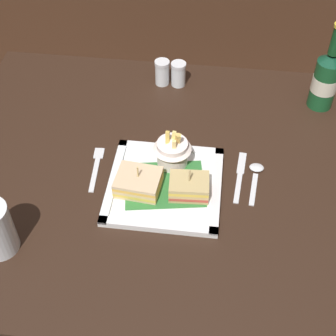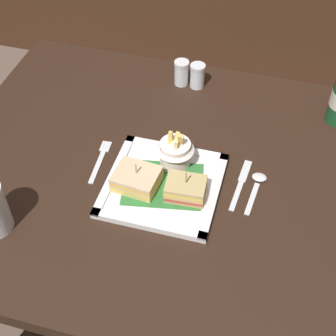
% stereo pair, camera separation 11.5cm
% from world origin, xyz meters
% --- Properties ---
extents(ground_plane, '(6.00, 6.00, 0.00)m').
position_xyz_m(ground_plane, '(0.00, 0.00, 0.00)').
color(ground_plane, brown).
extents(dining_table, '(1.14, 0.89, 0.77)m').
position_xyz_m(dining_table, '(0.00, 0.00, 0.62)').
color(dining_table, black).
rests_on(dining_table, ground_plane).
extents(square_plate, '(0.26, 0.26, 0.02)m').
position_xyz_m(square_plate, '(-0.01, -0.05, 0.78)').
color(square_plate, white).
rests_on(square_plate, dining_table).
extents(sandwich_half_left, '(0.11, 0.09, 0.07)m').
position_xyz_m(sandwich_half_left, '(-0.07, -0.07, 0.80)').
color(sandwich_half_left, '#E2BC84').
rests_on(sandwich_half_left, square_plate).
extents(sandwich_half_right, '(0.09, 0.07, 0.08)m').
position_xyz_m(sandwich_half_right, '(0.05, -0.07, 0.80)').
color(sandwich_half_right, tan).
rests_on(sandwich_half_right, square_plate).
extents(fries_cup, '(0.09, 0.09, 0.10)m').
position_xyz_m(fries_cup, '(0.00, 0.02, 0.83)').
color(fries_cup, white).
rests_on(fries_cup, square_plate).
extents(beer_bottle, '(0.07, 0.07, 0.25)m').
position_xyz_m(beer_bottle, '(0.38, 0.30, 0.86)').
color(beer_bottle, '#164D26').
rests_on(beer_bottle, dining_table).
extents(fork, '(0.03, 0.15, 0.00)m').
position_xyz_m(fork, '(-0.18, -0.01, 0.77)').
color(fork, silver).
rests_on(fork, dining_table).
extents(knife, '(0.03, 0.17, 0.00)m').
position_xyz_m(knife, '(0.17, 0.01, 0.77)').
color(knife, silver).
rests_on(knife, dining_table).
extents(spoon, '(0.03, 0.13, 0.01)m').
position_xyz_m(spoon, '(0.20, 0.02, 0.78)').
color(spoon, silver).
rests_on(spoon, dining_table).
extents(salt_shaker, '(0.04, 0.04, 0.07)m').
position_xyz_m(salt_shaker, '(-0.07, 0.34, 0.80)').
color(salt_shaker, silver).
rests_on(salt_shaker, dining_table).
extents(pepper_shaker, '(0.04, 0.04, 0.07)m').
position_xyz_m(pepper_shaker, '(-0.02, 0.34, 0.80)').
color(pepper_shaker, silver).
rests_on(pepper_shaker, dining_table).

